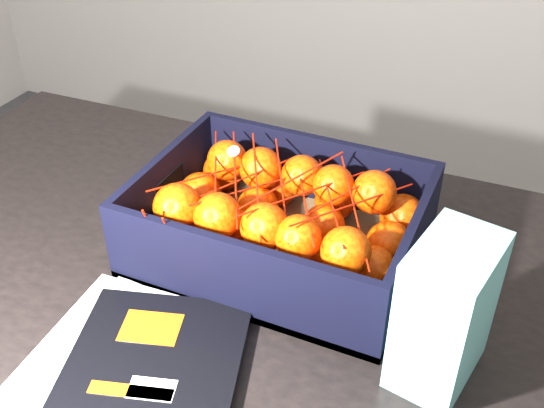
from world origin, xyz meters
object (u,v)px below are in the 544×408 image
at_px(produce_crate, 280,232).
at_px(magazine_stack, 125,373).
at_px(table, 203,318).
at_px(retail_carton, 445,312).

bearing_deg(produce_crate, magazine_stack, -104.47).
distance_m(table, magazine_stack, 0.24).
bearing_deg(retail_carton, magazine_stack, -143.00).
distance_m(magazine_stack, produce_crate, 0.31).
relative_size(magazine_stack, retail_carton, 1.73).
bearing_deg(retail_carton, table, -176.12).
xyz_separation_m(table, retail_carton, (0.36, -0.04, 0.19)).
distance_m(magazine_stack, retail_carton, 0.39).
height_order(produce_crate, retail_carton, retail_carton).
xyz_separation_m(table, produce_crate, (0.09, 0.08, 0.14)).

